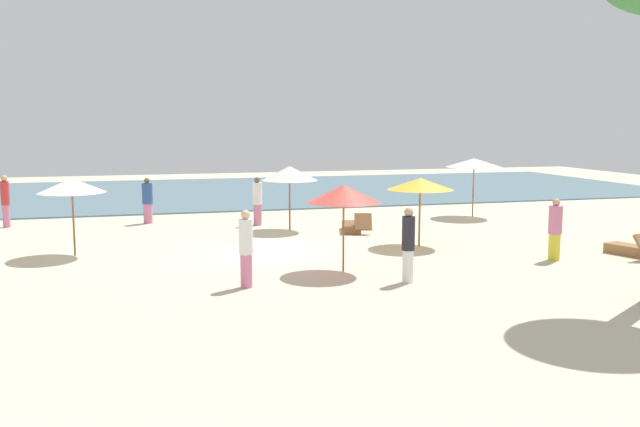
# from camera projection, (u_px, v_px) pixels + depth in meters

# --- Properties ---
(ground_plane) EXTENTS (60.00, 60.00, 0.00)m
(ground_plane) POSITION_uv_depth(u_px,v_px,m) (276.00, 253.00, 19.38)
(ground_plane) COLOR beige
(ocean_water) EXTENTS (48.00, 16.00, 0.06)m
(ocean_water) POSITION_uv_depth(u_px,v_px,m) (209.00, 192.00, 35.62)
(ocean_water) COLOR slate
(ocean_water) RESTS_ON ground_plane
(umbrella_1) EXTENTS (1.84, 1.84, 2.17)m
(umbrella_1) POSITION_uv_depth(u_px,v_px,m) (344.00, 194.00, 16.73)
(umbrella_1) COLOR brown
(umbrella_1) RESTS_ON ground_plane
(umbrella_2) EXTENTS (1.96, 1.96, 2.04)m
(umbrella_2) POSITION_uv_depth(u_px,v_px,m) (420.00, 184.00, 20.24)
(umbrella_2) COLOR brown
(umbrella_2) RESTS_ON ground_plane
(umbrella_3) EXTENTS (1.92, 1.92, 2.19)m
(umbrella_3) POSITION_uv_depth(u_px,v_px,m) (289.00, 173.00, 23.19)
(umbrella_3) COLOR brown
(umbrella_3) RESTS_ON ground_plane
(umbrella_6) EXTENTS (2.15, 2.15, 2.27)m
(umbrella_6) POSITION_uv_depth(u_px,v_px,m) (474.00, 163.00, 26.44)
(umbrella_6) COLOR brown
(umbrella_6) RESTS_ON ground_plane
(umbrella_7) EXTENTS (1.83, 1.83, 2.15)m
(umbrella_7) POSITION_uv_depth(u_px,v_px,m) (72.00, 186.00, 18.74)
(umbrella_7) COLOR brown
(umbrella_7) RESTS_ON ground_plane
(lounger_0) EXTENTS (1.03, 1.79, 0.68)m
(lounger_0) POSITION_uv_depth(u_px,v_px,m) (352.00, 227.00, 23.06)
(lounger_0) COLOR brown
(lounger_0) RESTS_ON ground_plane
(lounger_1) EXTENTS (1.09, 1.76, 0.72)m
(lounger_1) POSITION_uv_depth(u_px,v_px,m) (635.00, 250.00, 18.90)
(lounger_1) COLOR olive
(lounger_1) RESTS_ON ground_plane
(person_0) EXTENTS (0.35, 0.35, 1.76)m
(person_0) POSITION_uv_depth(u_px,v_px,m) (246.00, 248.00, 15.27)
(person_0) COLOR #D17299
(person_0) RESTS_ON ground_plane
(person_1) EXTENTS (0.38, 0.38, 1.75)m
(person_1) POSITION_uv_depth(u_px,v_px,m) (408.00, 244.00, 15.74)
(person_1) COLOR white
(person_1) RESTS_ON ground_plane
(person_2) EXTENTS (0.34, 0.34, 1.84)m
(person_2) POSITION_uv_depth(u_px,v_px,m) (5.00, 200.00, 23.91)
(person_2) COLOR #D17299
(person_2) RESTS_ON ground_plane
(person_3) EXTENTS (0.53, 0.53, 1.66)m
(person_3) POSITION_uv_depth(u_px,v_px,m) (148.00, 201.00, 24.86)
(person_3) COLOR #D17299
(person_3) RESTS_ON ground_plane
(person_4) EXTENTS (0.48, 0.48, 1.73)m
(person_4) POSITION_uv_depth(u_px,v_px,m) (257.00, 201.00, 24.42)
(person_4) COLOR #D17299
(person_4) RESTS_ON ground_plane
(person_5) EXTENTS (0.43, 0.43, 1.66)m
(person_5) POSITION_uv_depth(u_px,v_px,m) (555.00, 230.00, 18.28)
(person_5) COLOR yellow
(person_5) RESTS_ON ground_plane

